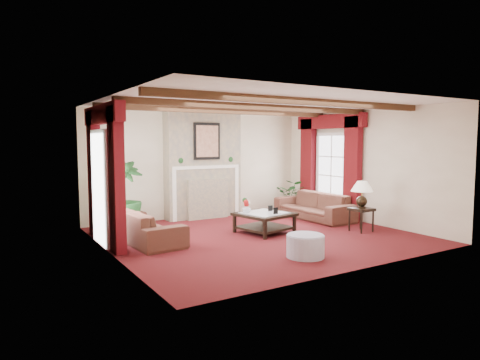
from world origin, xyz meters
TOP-DOWN VIEW (x-y plane):
  - floor at (0.00, 0.00)m, footprint 6.00×6.00m
  - ceiling at (0.00, 0.00)m, footprint 6.00×6.00m
  - back_wall at (0.00, 2.75)m, footprint 6.00×0.02m
  - left_wall at (-3.00, 0.00)m, footprint 0.02×5.50m
  - right_wall at (3.00, 0.00)m, footprint 0.02×5.50m
  - ceiling_beams at (0.00, 0.00)m, footprint 6.00×3.00m
  - fireplace at (0.00, 2.55)m, footprint 2.00×0.52m
  - french_door_left at (-2.97, 1.00)m, footprint 0.10×1.10m
  - french_door_right at (2.97, 1.00)m, footprint 0.10×1.10m
  - curtains_left at (-2.86, 1.00)m, footprint 0.20×2.40m
  - curtains_right at (2.86, 1.00)m, footprint 0.20×2.40m
  - sofa_left at (-2.18, 0.76)m, footprint 2.23×0.96m
  - sofa_right at (2.29, 0.91)m, footprint 2.22×0.67m
  - potted_palm at (-2.34, 1.78)m, footprint 1.66×2.04m
  - small_plant at (2.48, 2.05)m, footprint 1.66×1.66m
  - coffee_table at (0.27, 0.19)m, footprint 1.22×1.22m
  - side_table at (2.14, -0.80)m, footprint 0.55×0.55m
  - ottoman at (-0.25, -1.77)m, footprint 0.64×0.64m
  - table_lamp at (2.14, -0.80)m, footprint 0.47×0.47m
  - flower_vase at (-0.04, 0.42)m, footprint 0.20×0.21m
  - book at (0.48, -0.01)m, footprint 0.20×0.03m
  - photo_frame_a at (0.37, -0.08)m, footprint 0.11×0.02m
  - photo_frame_b at (0.50, 0.29)m, footprint 0.10×0.05m

SIDE VIEW (x-z plane):
  - floor at x=0.00m, z-range 0.00..0.00m
  - ottoman at x=-0.25m, z-range 0.00..0.37m
  - coffee_table at x=0.27m, z-range 0.00..0.42m
  - side_table at x=2.14m, z-range 0.00..0.51m
  - small_plant at x=2.48m, z-range 0.00..0.70m
  - sofa_left at x=-2.18m, z-range 0.00..0.83m
  - sofa_right at x=2.29m, z-range 0.00..0.87m
  - potted_palm at x=-2.34m, z-range 0.00..0.90m
  - photo_frame_b at x=0.50m, z-range 0.42..0.56m
  - photo_frame_a at x=0.37m, z-range 0.42..0.57m
  - flower_vase at x=-0.04m, z-range 0.42..0.61m
  - book at x=0.48m, z-range 0.42..0.69m
  - table_lamp at x=2.14m, z-range 0.51..1.11m
  - back_wall at x=0.00m, z-range 0.00..2.70m
  - left_wall at x=-3.00m, z-range 0.00..2.70m
  - right_wall at x=3.00m, z-range 0.00..2.70m
  - french_door_left at x=-2.97m, z-range 1.05..3.21m
  - french_door_right at x=2.97m, z-range 1.05..3.21m
  - curtains_left at x=-2.86m, z-range 1.28..3.83m
  - curtains_right at x=2.86m, z-range 1.28..3.83m
  - ceiling_beams at x=0.00m, z-range 2.58..2.70m
  - ceiling at x=0.00m, z-range 2.70..2.70m
  - fireplace at x=0.00m, z-range 1.35..4.05m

